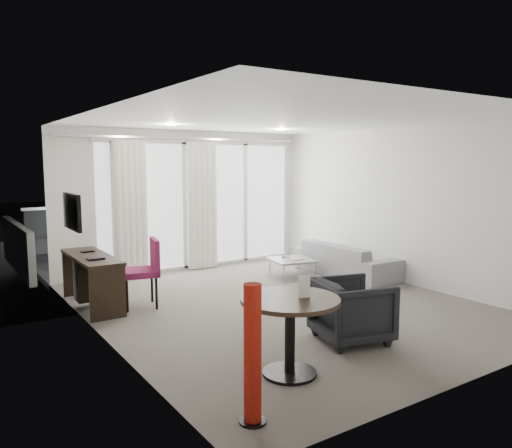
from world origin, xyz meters
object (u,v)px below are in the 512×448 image
tub_armchair (352,310)px  rattan_chair_b (223,227)px  desk (92,281)px  red_lamp (253,354)px  round_table (290,336)px  sofa (345,259)px  desk_chair (139,273)px  rattan_chair_a (191,242)px  coffee_table (292,268)px

tub_armchair → rattan_chair_b: bearing=-2.7°
desk → red_lamp: red_lamp is taller
round_table → sofa: (3.39, 2.80, -0.08)m
desk → red_lamp: (0.16, -3.90, 0.19)m
desk_chair → rattan_chair_b: (3.54, 3.85, -0.04)m
desk_chair → round_table: (0.39, -2.95, -0.10)m
round_table → red_lamp: size_ratio=0.85×
rattan_chair_a → rattan_chair_b: bearing=54.4°
tub_armchair → desk: bearing=49.2°
round_table → red_lamp: (-0.78, -0.55, 0.18)m
coffee_table → rattan_chair_b: rattan_chair_b is taller
red_lamp → rattan_chair_a: size_ratio=1.48×
sofa → rattan_chair_b: size_ratio=2.28×
desk → rattan_chair_a: bearing=41.0°
round_table → sofa: round_table is taller
desk → round_table: 3.48m
red_lamp → rattan_chair_b: bearing=61.8°
rattan_chair_a → rattan_chair_b: size_ratio=0.85×
desk_chair → red_lamp: red_lamp is taller
desk → desk_chair: 0.69m
desk_chair → coffee_table: 2.94m
desk_chair → rattan_chair_b: size_ratio=1.09×
coffee_table → sofa: sofa is taller
round_table → rattan_chair_a: 5.92m
rattan_chair_a → red_lamp: bearing=-95.9°
sofa → rattan_chair_b: bearing=3.3°
tub_armchair → sofa: size_ratio=0.39×
tub_armchair → rattan_chair_b: (2.01, 6.46, 0.09)m
round_table → sofa: size_ratio=0.47×
desk → red_lamp: 3.91m
round_table → tub_armchair: 1.19m
desk → round_table: bearing=-74.4°
tub_armchair → sofa: tub_armchair is taller
coffee_table → round_table: bearing=-127.8°
rattan_chair_a → rattan_chair_b: 1.82m
rattan_chair_a → round_table: bearing=-90.9°
red_lamp → rattan_chair_a: red_lamp is taller
coffee_table → rattan_chair_a: size_ratio=0.95×
sofa → rattan_chair_b: 4.01m
round_table → rattan_chair_b: bearing=65.1°
tub_armchair → rattan_chair_a: bearing=8.3°
round_table → desk_chair: bearing=97.5°
sofa → round_table: bearing=129.5°
red_lamp → sofa: red_lamp is taller
desk_chair → rattan_chair_a: 3.45m
tub_armchair → rattan_chair_a: size_ratio=1.04×
coffee_table → rattan_chair_a: rattan_chair_a is taller
desk → coffee_table: bearing=-1.8°
desk → rattan_chair_a: rattan_chair_a is taller
desk_chair → sofa: size_ratio=0.48×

